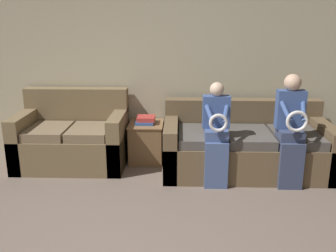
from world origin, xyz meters
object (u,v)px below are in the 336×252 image
couch_main (245,146)px  couch_side (73,139)px  child_left_seated (216,130)px  side_shelf (146,141)px  child_right_seated (291,126)px  book_stack (146,120)px

couch_main → couch_side: (-2.18, 0.13, 0.03)m
child_left_seated → side_shelf: size_ratio=2.21×
side_shelf → couch_side: bearing=-171.3°
couch_side → side_shelf: size_ratio=2.58×
child_right_seated → side_shelf: (-1.66, 0.68, -0.42)m
side_shelf → child_right_seated: bearing=-22.4°
couch_main → child_left_seated: (-0.41, -0.41, 0.33)m
couch_main → book_stack: bearing=167.3°
couch_main → child_left_seated: 0.67m
couch_main → side_shelf: (-1.25, 0.28, -0.04)m
side_shelf → book_stack: (-0.00, 0.01, 0.29)m
child_left_seated → couch_side: bearing=162.8°
child_right_seated → side_shelf: size_ratio=2.39×
couch_side → child_right_seated: 2.66m
child_left_seated → side_shelf: (-0.84, 0.69, -0.36)m
couch_main → book_stack: couch_main is taller
child_right_seated → book_stack: bearing=157.5°
child_right_seated → couch_main: bearing=135.1°
child_left_seated → child_right_seated: size_ratio=0.93×
child_right_seated → couch_side: bearing=168.2°
couch_main → side_shelf: 1.28m
side_shelf → book_stack: book_stack is taller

